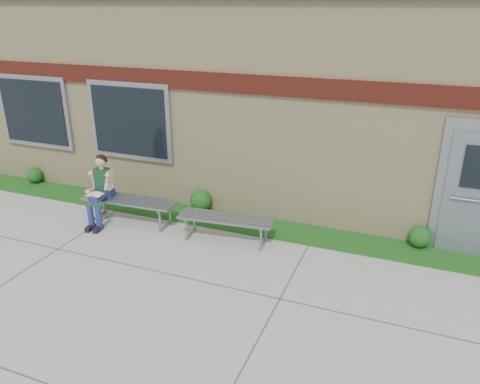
% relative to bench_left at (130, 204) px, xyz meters
% --- Properties ---
extents(ground, '(80.00, 80.00, 0.00)m').
position_rel_bench_left_xyz_m(ground, '(2.43, -1.89, -0.37)').
color(ground, '#9E9E99').
rests_on(ground, ground).
extents(grass_strip, '(16.00, 0.80, 0.02)m').
position_rel_bench_left_xyz_m(grass_strip, '(2.43, 0.71, -0.36)').
color(grass_strip, '#134A15').
rests_on(grass_strip, ground).
extents(school_building, '(16.20, 6.22, 4.20)m').
position_rel_bench_left_xyz_m(school_building, '(2.43, 4.10, 1.73)').
color(school_building, beige).
rests_on(school_building, ground).
extents(bench_left, '(1.87, 0.61, 0.48)m').
position_rel_bench_left_xyz_m(bench_left, '(0.00, 0.00, 0.00)').
color(bench_left, slate).
rests_on(bench_left, ground).
extents(bench_right, '(1.74, 0.64, 0.44)m').
position_rel_bench_left_xyz_m(bench_right, '(2.00, 0.00, -0.03)').
color(bench_right, slate).
rests_on(bench_right, ground).
extents(girl, '(0.48, 0.78, 1.33)m').
position_rel_bench_left_xyz_m(girl, '(-0.49, -0.20, 0.34)').
color(girl, navy).
rests_on(girl, ground).
extents(shrub_west, '(0.35, 0.35, 0.35)m').
position_rel_bench_left_xyz_m(shrub_west, '(-3.29, 0.96, -0.17)').
color(shrub_west, '#134A15').
rests_on(shrub_west, grass_strip).
extents(shrub_mid, '(0.43, 0.43, 0.43)m').
position_rel_bench_left_xyz_m(shrub_mid, '(1.04, 0.96, -0.13)').
color(shrub_mid, '#134A15').
rests_on(shrub_mid, grass_strip).
extents(shrub_east, '(0.38, 0.38, 0.38)m').
position_rel_bench_left_xyz_m(shrub_east, '(5.22, 0.96, -0.16)').
color(shrub_east, '#134A15').
rests_on(shrub_east, grass_strip).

